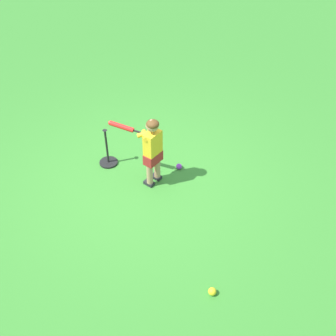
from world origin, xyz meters
The scene contains 5 objects.
ground_plane centered at (0.00, 0.00, 0.00)m, with size 40.00×40.00×0.00m, color #38842D.
child_batter centered at (-0.11, 0.10, 0.65)m, with size 0.44×0.72×1.08m.
play_ball_by_bucket centered at (0.66, 1.96, 0.05)m, with size 0.09×0.09×0.09m, color yellow.
play_ball_near_batter centered at (-0.60, 0.18, 0.04)m, with size 0.09×0.09×0.09m, color purple.
batting_tee centered at (0.09, -0.67, 0.10)m, with size 0.28×0.28×0.62m.
Camera 1 is at (2.82, 3.49, 4.09)m, focal length 44.19 mm.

